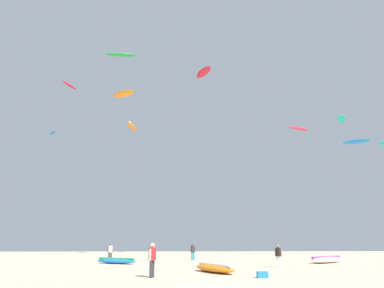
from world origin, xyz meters
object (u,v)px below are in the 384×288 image
at_px(person_midground, 193,250).
at_px(kite_grounded_mid, 215,268).
at_px(person_right, 278,254).
at_px(kite_aloft_8, 204,72).
at_px(cooler_box, 262,275).
at_px(kite_aloft_5, 121,55).
at_px(kite_aloft_7, 69,85).
at_px(kite_aloft_0, 341,119).
at_px(kite_aloft_2, 132,127).
at_px(kite_aloft_4, 53,133).
at_px(kite_aloft_6, 123,94).
at_px(kite_grounded_far, 116,261).
at_px(kite_aloft_3, 356,142).
at_px(person_foreground, 152,257).
at_px(person_left, 110,251).
at_px(kite_grounded_near, 327,260).
at_px(kite_aloft_1, 298,128).

distance_m(person_midground, kite_grounded_mid, 15.88).
bearing_deg(person_right, kite_aloft_8, 35.14).
bearing_deg(person_midground, cooler_box, -169.19).
height_order(kite_aloft_5, kite_aloft_7, kite_aloft_7).
bearing_deg(cooler_box, kite_aloft_0, 56.40).
relative_size(cooler_box, kite_aloft_2, 0.13).
relative_size(kite_aloft_4, kite_aloft_6, 0.70).
distance_m(kite_grounded_far, kite_aloft_7, 34.50).
bearing_deg(kite_grounded_mid, kite_aloft_0, 48.64).
distance_m(kite_grounded_mid, kite_aloft_3, 29.33).
height_order(person_foreground, person_right, person_foreground).
distance_m(cooler_box, kite_aloft_6, 32.61).
bearing_deg(person_foreground, kite_grounded_mid, 68.42).
xyz_separation_m(person_foreground, kite_grounded_mid, (3.62, 3.25, -0.77)).
bearing_deg(kite_grounded_mid, kite_aloft_7, 121.43).
bearing_deg(kite_aloft_0, kite_aloft_6, -178.20).
distance_m(kite_aloft_2, kite_aloft_8, 13.20).
bearing_deg(kite_grounded_mid, person_foreground, -138.09).
height_order(person_left, kite_grounded_mid, person_left).
height_order(person_midground, kite_grounded_mid, person_midground).
xyz_separation_m(person_left, kite_aloft_4, (-12.35, 18.12, 16.51)).
bearing_deg(kite_grounded_far, cooler_box, -54.19).
distance_m(kite_aloft_0, kite_aloft_6, 27.65).
bearing_deg(kite_grounded_near, kite_aloft_0, 55.34).
relative_size(kite_aloft_5, kite_aloft_6, 1.15).
xyz_separation_m(kite_grounded_near, kite_aloft_4, (-31.62, 21.34, 17.21)).
height_order(kite_aloft_0, kite_aloft_4, kite_aloft_4).
bearing_deg(kite_grounded_far, person_midground, 42.52).
relative_size(kite_grounded_near, kite_aloft_1, 1.23).
relative_size(person_left, kite_aloft_3, 0.55).
bearing_deg(kite_grounded_mid, kite_aloft_8, 86.88).
bearing_deg(kite_grounded_far, kite_grounded_mid, -52.48).
relative_size(person_left, person_right, 1.04).
bearing_deg(kite_aloft_4, cooler_box, -56.55).
xyz_separation_m(kite_aloft_5, kite_aloft_8, (10.80, 8.66, 1.89)).
distance_m(kite_grounded_near, kite_aloft_3, 17.47).
bearing_deg(kite_aloft_6, kite_grounded_near, -27.52).
height_order(person_right, kite_aloft_6, kite_aloft_6).
bearing_deg(kite_aloft_0, person_foreground, -132.35).
bearing_deg(kite_aloft_7, kite_aloft_4, 169.02).
xyz_separation_m(kite_aloft_1, kite_aloft_7, (-34.80, 0.46, 6.58)).
distance_m(person_right, kite_grounded_mid, 6.70).
height_order(cooler_box, kite_aloft_3, kite_aloft_3).
relative_size(person_foreground, kite_aloft_1, 0.46).
xyz_separation_m(person_foreground, kite_aloft_0, (22.13, 24.28, 15.86)).
bearing_deg(kite_aloft_5, kite_aloft_8, 38.73).
bearing_deg(person_right, person_foreground, 157.05).
bearing_deg(kite_aloft_3, kite_aloft_8, 152.27).
bearing_deg(kite_aloft_5, kite_aloft_7, 128.50).
relative_size(kite_aloft_1, kite_aloft_4, 1.66).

